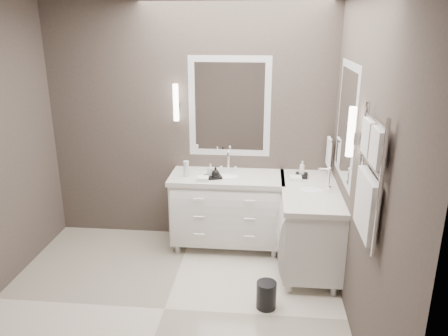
# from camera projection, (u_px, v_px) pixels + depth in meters

# --- Properties ---
(floor) EXTENTS (3.20, 3.00, 0.01)m
(floor) POSITION_uv_depth(u_px,v_px,m) (165.00, 309.00, 3.89)
(floor) COLOR silver
(floor) RESTS_ON ground
(wall_back) EXTENTS (3.20, 0.01, 2.70)m
(wall_back) POSITION_uv_depth(u_px,v_px,m) (190.00, 124.00, 4.89)
(wall_back) COLOR #473E39
(wall_back) RESTS_ON floor
(wall_front) EXTENTS (3.20, 0.01, 2.70)m
(wall_front) POSITION_uv_depth(u_px,v_px,m) (80.00, 263.00, 2.04)
(wall_front) COLOR #473E39
(wall_front) RESTS_ON floor
(wall_right) EXTENTS (0.01, 3.00, 2.70)m
(wall_right) POSITION_uv_depth(u_px,v_px,m) (364.00, 171.00, 3.32)
(wall_right) COLOR #473E39
(wall_right) RESTS_ON floor
(vanity_back) EXTENTS (1.24, 0.59, 0.97)m
(vanity_back) POSITION_uv_depth(u_px,v_px,m) (227.00, 206.00, 4.85)
(vanity_back) COLOR white
(vanity_back) RESTS_ON floor
(vanity_right) EXTENTS (0.59, 1.24, 0.97)m
(vanity_right) POSITION_uv_depth(u_px,v_px,m) (309.00, 222.00, 4.47)
(vanity_right) COLOR white
(vanity_right) RESTS_ON floor
(mirror_back) EXTENTS (0.90, 0.02, 1.10)m
(mirror_back) POSITION_uv_depth(u_px,v_px,m) (229.00, 107.00, 4.77)
(mirror_back) COLOR white
(mirror_back) RESTS_ON wall_back
(mirror_right) EXTENTS (0.02, 0.90, 1.10)m
(mirror_right) POSITION_uv_depth(u_px,v_px,m) (346.00, 123.00, 4.01)
(mirror_right) COLOR white
(mirror_right) RESTS_ON wall_right
(sconce_back) EXTENTS (0.06, 0.06, 0.40)m
(sconce_back) POSITION_uv_depth(u_px,v_px,m) (176.00, 103.00, 4.75)
(sconce_back) COLOR white
(sconce_back) RESTS_ON wall_back
(sconce_right) EXTENTS (0.06, 0.06, 0.40)m
(sconce_right) POSITION_uv_depth(u_px,v_px,m) (351.00, 133.00, 3.46)
(sconce_right) COLOR white
(sconce_right) RESTS_ON wall_right
(towel_bar_corner) EXTENTS (0.03, 0.22, 0.30)m
(towel_bar_corner) POSITION_uv_depth(u_px,v_px,m) (329.00, 151.00, 4.68)
(towel_bar_corner) COLOR white
(towel_bar_corner) RESTS_ON wall_right
(towel_ladder) EXTENTS (0.06, 0.58, 0.90)m
(towel_ladder) POSITION_uv_depth(u_px,v_px,m) (369.00, 184.00, 2.93)
(towel_ladder) COLOR white
(towel_ladder) RESTS_ON wall_right
(waste_bin) EXTENTS (0.20, 0.20, 0.25)m
(waste_bin) POSITION_uv_depth(u_px,v_px,m) (266.00, 295.00, 3.87)
(waste_bin) COLOR black
(waste_bin) RESTS_ON floor
(amenity_tray_back) EXTENTS (0.21, 0.18, 0.03)m
(amenity_tray_back) POSITION_uv_depth(u_px,v_px,m) (213.00, 177.00, 4.65)
(amenity_tray_back) COLOR black
(amenity_tray_back) RESTS_ON vanity_back
(amenity_tray_right) EXTENTS (0.14, 0.18, 0.03)m
(amenity_tray_right) POSITION_uv_depth(u_px,v_px,m) (302.00, 175.00, 4.70)
(amenity_tray_right) COLOR black
(amenity_tray_right) RESTS_ON vanity_right
(water_bottle) EXTENTS (0.06, 0.06, 0.17)m
(water_bottle) POSITION_uv_depth(u_px,v_px,m) (186.00, 169.00, 4.68)
(water_bottle) COLOR silver
(water_bottle) RESTS_ON vanity_back
(soap_bottle_a) EXTENTS (0.07, 0.08, 0.13)m
(soap_bottle_a) POSITION_uv_depth(u_px,v_px,m) (211.00, 169.00, 4.65)
(soap_bottle_a) COLOR white
(soap_bottle_a) RESTS_ON amenity_tray_back
(soap_bottle_b) EXTENTS (0.10, 0.10, 0.11)m
(soap_bottle_b) POSITION_uv_depth(u_px,v_px,m) (216.00, 172.00, 4.60)
(soap_bottle_b) COLOR black
(soap_bottle_b) RESTS_ON amenity_tray_back
(soap_bottle_c) EXTENTS (0.08, 0.08, 0.15)m
(soap_bottle_c) POSITION_uv_depth(u_px,v_px,m) (302.00, 168.00, 4.67)
(soap_bottle_c) COLOR white
(soap_bottle_c) RESTS_ON amenity_tray_right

